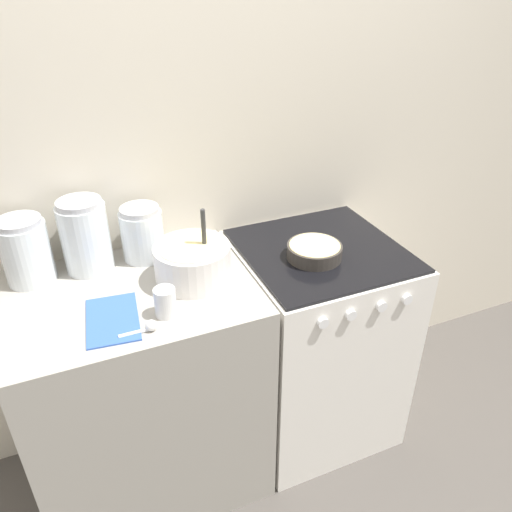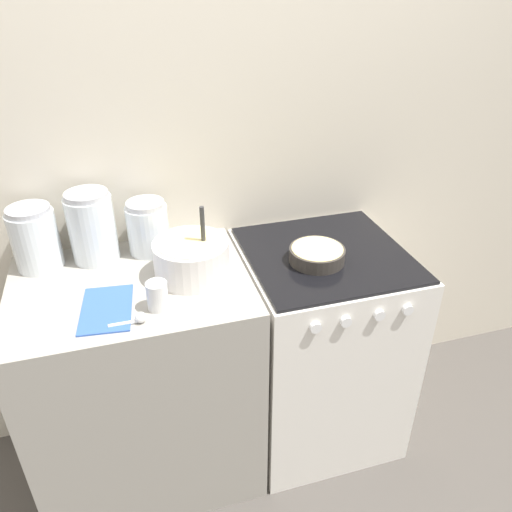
# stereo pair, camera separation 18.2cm
# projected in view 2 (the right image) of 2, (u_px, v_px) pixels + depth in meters

# --- Properties ---
(ground_plane) EXTENTS (12.00, 12.00, 0.00)m
(ground_plane) POSITION_uv_depth(u_px,v_px,m) (267.00, 495.00, 2.07)
(ground_plane) COLOR #4C4742
(wall_back) EXTENTS (4.68, 0.05, 2.40)m
(wall_back) POSITION_uv_depth(u_px,v_px,m) (221.00, 167.00, 2.01)
(wall_back) COLOR beige
(wall_back) RESTS_ON ground_plane
(countertop_cabinet) EXTENTS (0.84, 0.63, 0.94)m
(countertop_cabinet) POSITION_uv_depth(u_px,v_px,m) (145.00, 381.00, 1.99)
(countertop_cabinet) COLOR #9E998E
(countertop_cabinet) RESTS_ON ground_plane
(stove) EXTENTS (0.63, 0.65, 0.94)m
(stove) POSITION_uv_depth(u_px,v_px,m) (319.00, 345.00, 2.18)
(stove) COLOR white
(stove) RESTS_ON ground_plane
(mixing_bowl) EXTENTS (0.27, 0.27, 0.26)m
(mixing_bowl) POSITION_uv_depth(u_px,v_px,m) (191.00, 257.00, 1.76)
(mixing_bowl) COLOR white
(mixing_bowl) RESTS_ON countertop_cabinet
(baking_pan) EXTENTS (0.21, 0.21, 0.06)m
(baking_pan) POSITION_uv_depth(u_px,v_px,m) (317.00, 254.00, 1.87)
(baking_pan) COLOR #38332D
(baking_pan) RESTS_ON stove
(storage_jar_left) EXTENTS (0.17, 0.17, 0.24)m
(storage_jar_left) POSITION_uv_depth(u_px,v_px,m) (36.00, 242.00, 1.80)
(storage_jar_left) COLOR silver
(storage_jar_left) RESTS_ON countertop_cabinet
(storage_jar_middle) EXTENTS (0.17, 0.17, 0.27)m
(storage_jar_middle) POSITION_uv_depth(u_px,v_px,m) (93.00, 231.00, 1.85)
(storage_jar_middle) COLOR silver
(storage_jar_middle) RESTS_ON countertop_cabinet
(storage_jar_right) EXTENTS (0.16, 0.16, 0.21)m
(storage_jar_right) POSITION_uv_depth(u_px,v_px,m) (148.00, 230.00, 1.91)
(storage_jar_right) COLOR silver
(storage_jar_right) RESTS_ON countertop_cabinet
(tin_can) EXTENTS (0.07, 0.07, 0.10)m
(tin_can) POSITION_uv_depth(u_px,v_px,m) (157.00, 296.00, 1.60)
(tin_can) COLOR silver
(tin_can) RESTS_ON countertop_cabinet
(recipe_page) EXTENTS (0.19, 0.27, 0.01)m
(recipe_page) POSITION_uv_depth(u_px,v_px,m) (106.00, 309.00, 1.62)
(recipe_page) COLOR #3359B2
(recipe_page) RESTS_ON countertop_cabinet
(measuring_spoon) EXTENTS (0.12, 0.04, 0.04)m
(measuring_spoon) POSITION_uv_depth(u_px,v_px,m) (137.00, 319.00, 1.55)
(measuring_spoon) COLOR white
(measuring_spoon) RESTS_ON countertop_cabinet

